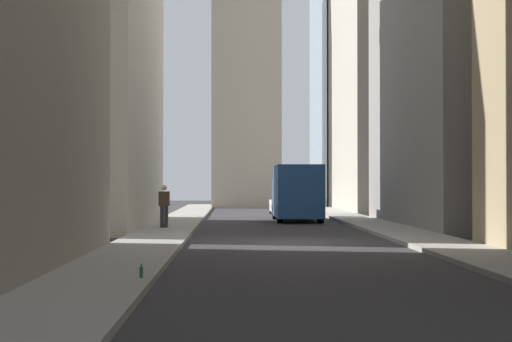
{
  "coord_description": "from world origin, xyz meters",
  "views": [
    {
      "loc": [
        -27.82,
        1.9,
        1.94
      ],
      "look_at": [
        12.64,
        0.77,
        2.52
      ],
      "focal_mm": 59.95,
      "sensor_mm": 36.0,
      "label": 1
    }
  ],
  "objects_px": {
    "pedestrian": "(164,204)",
    "discarded_bottle": "(141,272)",
    "delivery_truck": "(297,193)",
    "sedan_white": "(285,204)"
  },
  "relations": [
    {
      "from": "delivery_truck",
      "to": "sedan_white",
      "type": "height_order",
      "value": "delivery_truck"
    },
    {
      "from": "delivery_truck",
      "to": "pedestrian",
      "type": "height_order",
      "value": "delivery_truck"
    },
    {
      "from": "pedestrian",
      "to": "delivery_truck",
      "type": "bearing_deg",
      "value": -34.64
    },
    {
      "from": "pedestrian",
      "to": "discarded_bottle",
      "type": "relative_size",
      "value": 6.4
    },
    {
      "from": "pedestrian",
      "to": "discarded_bottle",
      "type": "xyz_separation_m",
      "value": [
        -18.43,
        -1.03,
        -0.83
      ]
    },
    {
      "from": "sedan_white",
      "to": "pedestrian",
      "type": "height_order",
      "value": "pedestrian"
    },
    {
      "from": "delivery_truck",
      "to": "discarded_bottle",
      "type": "bearing_deg",
      "value": 169.52
    },
    {
      "from": "delivery_truck",
      "to": "sedan_white",
      "type": "xyz_separation_m",
      "value": [
        9.75,
        0.0,
        -0.8
      ]
    },
    {
      "from": "delivery_truck",
      "to": "pedestrian",
      "type": "relative_size",
      "value": 3.74
    },
    {
      "from": "sedan_white",
      "to": "pedestrian",
      "type": "bearing_deg",
      "value": 161.87
    }
  ]
}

